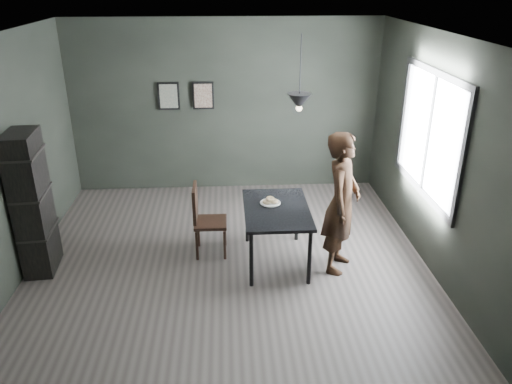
{
  "coord_description": "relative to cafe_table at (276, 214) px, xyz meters",
  "views": [
    {
      "loc": [
        0.01,
        -5.51,
        3.39
      ],
      "look_at": [
        0.35,
        0.05,
        0.95
      ],
      "focal_mm": 35.0,
      "sensor_mm": 36.0,
      "label": 1
    }
  ],
  "objects": [
    {
      "name": "wood_chair",
      "position": [
        -0.91,
        0.26,
        -0.13
      ],
      "size": [
        0.42,
        0.42,
        0.96
      ],
      "rotation": [
        0.0,
        0.0,
        -0.01
      ],
      "color": "black",
      "rests_on": "ground"
    },
    {
      "name": "pendant_lamp",
      "position": [
        0.25,
        0.1,
        1.38
      ],
      "size": [
        0.28,
        0.28,
        0.86
      ],
      "color": "black",
      "rests_on": "ground"
    },
    {
      "name": "back_wall",
      "position": [
        -0.6,
        2.5,
        0.73
      ],
      "size": [
        5.0,
        0.1,
        2.8
      ],
      "primitive_type": "cube",
      "color": "black",
      "rests_on": "ground"
    },
    {
      "name": "window_assembly",
      "position": [
        1.87,
        0.2,
        0.93
      ],
      "size": [
        0.04,
        1.96,
        1.56
      ],
      "color": "white",
      "rests_on": "ground"
    },
    {
      "name": "cafe_table",
      "position": [
        0.0,
        0.0,
        0.0
      ],
      "size": [
        0.8,
        1.2,
        0.75
      ],
      "color": "black",
      "rests_on": "ground"
    },
    {
      "name": "framed_print_left",
      "position": [
        -1.5,
        2.47,
        0.93
      ],
      "size": [
        0.34,
        0.04,
        0.44
      ],
      "color": "black",
      "rests_on": "ground"
    },
    {
      "name": "ceiling",
      "position": [
        -0.6,
        0.0,
        2.13
      ],
      "size": [
        5.0,
        5.0,
        0.02
      ],
      "color": "silver",
      "rests_on": "ground"
    },
    {
      "name": "white_plate",
      "position": [
        -0.07,
        0.13,
        0.08
      ],
      "size": [
        0.23,
        0.23,
        0.01
      ],
      "primitive_type": "cylinder",
      "color": "white",
      "rests_on": "cafe_table"
    },
    {
      "name": "donut_pile",
      "position": [
        -0.07,
        0.13,
        0.12
      ],
      "size": [
        0.2,
        0.16,
        0.08
      ],
      "rotation": [
        0.0,
        0.0,
        0.18
      ],
      "color": "beige",
      "rests_on": "white_plate"
    },
    {
      "name": "woman",
      "position": [
        0.76,
        -0.18,
        0.21
      ],
      "size": [
        0.65,
        0.76,
        1.76
      ],
      "primitive_type": "imported",
      "rotation": [
        0.0,
        0.0,
        1.14
      ],
      "color": "black",
      "rests_on": "ground"
    },
    {
      "name": "shelf_unit",
      "position": [
        -2.92,
        0.01,
        0.21
      ],
      "size": [
        0.38,
        0.61,
        1.77
      ],
      "primitive_type": "cube",
      "rotation": [
        0.0,
        0.0,
        0.07
      ],
      "color": "black",
      "rests_on": "ground"
    },
    {
      "name": "framed_print_right",
      "position": [
        -0.95,
        2.47,
        0.93
      ],
      "size": [
        0.34,
        0.04,
        0.44
      ],
      "color": "black",
      "rests_on": "ground"
    },
    {
      "name": "ground",
      "position": [
        -0.6,
        0.0,
        -0.67
      ],
      "size": [
        5.0,
        5.0,
        0.0
      ],
      "primitive_type": "plane",
      "color": "#393431",
      "rests_on": "ground"
    }
  ]
}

